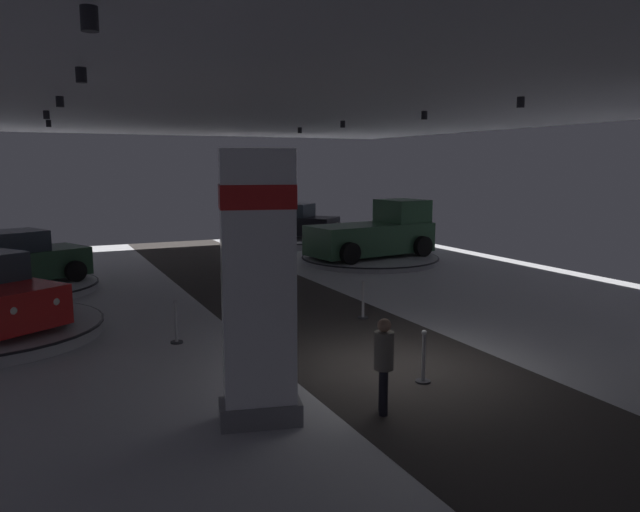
% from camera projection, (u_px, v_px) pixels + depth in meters
% --- Properties ---
extents(ground, '(24.00, 44.00, 0.06)m').
position_uv_depth(ground, '(399.00, 368.00, 12.24)').
color(ground, silver).
extents(ceiling_with_spotlights, '(24.00, 44.00, 0.39)m').
position_uv_depth(ceiling_with_spotlights, '(404.00, 82.00, 11.40)').
color(ceiling_with_spotlights, silver).
extents(brand_sign_pylon, '(1.38, 0.92, 4.25)m').
position_uv_depth(brand_sign_pylon, '(258.00, 286.00, 9.27)').
color(brand_sign_pylon, slate).
rests_on(brand_sign_pylon, ground).
extents(display_platform_far_right, '(5.68, 5.68, 0.24)m').
position_uv_depth(display_platform_far_right, '(370.00, 259.00, 25.30)').
color(display_platform_far_right, '#B7B7BC').
rests_on(display_platform_far_right, ground).
extents(pickup_truck_far_right, '(5.53, 3.22, 2.30)m').
position_uv_depth(pickup_truck_far_right, '(376.00, 234.00, 25.32)').
color(pickup_truck_far_right, '#2D5638').
rests_on(pickup_truck_far_right, display_platform_far_right).
extents(display_platform_far_left, '(4.84, 4.84, 0.26)m').
position_uv_depth(display_platform_far_left, '(18.00, 288.00, 19.35)').
color(display_platform_far_left, silver).
rests_on(display_platform_far_left, ground).
extents(display_car_far_left, '(4.57, 3.48, 1.71)m').
position_uv_depth(display_car_far_left, '(15.00, 260.00, 19.20)').
color(display_car_far_left, '#2D5638').
rests_on(display_car_far_left, display_platform_far_left).
extents(display_platform_deep_right, '(5.21, 5.21, 0.35)m').
position_uv_depth(display_platform_deep_right, '(295.00, 240.00, 30.96)').
color(display_platform_deep_right, silver).
rests_on(display_platform_deep_right, ground).
extents(display_car_deep_right, '(4.16, 4.32, 1.71)m').
position_uv_depth(display_car_deep_right, '(294.00, 222.00, 30.84)').
color(display_car_deep_right, black).
rests_on(display_car_deep_right, display_platform_deep_right).
extents(visitor_walking_near, '(0.32, 0.32, 1.59)m').
position_uv_depth(visitor_walking_near, '(384.00, 360.00, 9.81)').
color(visitor_walking_near, black).
rests_on(visitor_walking_near, ground).
extents(visitor_walking_far, '(0.32, 0.32, 1.59)m').
position_uv_depth(visitor_walking_far, '(268.00, 246.00, 23.32)').
color(visitor_walking_far, black).
rests_on(visitor_walking_far, ground).
extents(stanchion_a, '(0.28, 0.28, 1.01)m').
position_uv_depth(stanchion_a, '(423.00, 363.00, 11.29)').
color(stanchion_a, '#333338').
rests_on(stanchion_a, ground).
extents(stanchion_b, '(0.28, 0.28, 1.01)m').
position_uv_depth(stanchion_b, '(176.00, 327.00, 13.79)').
color(stanchion_b, '#333338').
rests_on(stanchion_b, ground).
extents(stanchion_c, '(0.28, 0.28, 1.01)m').
position_uv_depth(stanchion_c, '(363.00, 305.00, 16.02)').
color(stanchion_c, '#333338').
rests_on(stanchion_c, ground).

